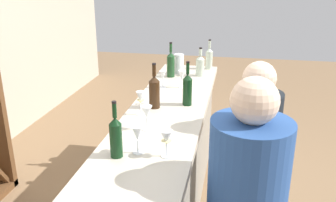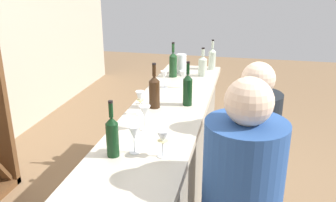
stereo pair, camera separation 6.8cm
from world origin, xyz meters
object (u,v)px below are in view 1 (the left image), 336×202
Objects in this scene: wine_bottle_far_right_clear_pale at (209,58)px; wine_glass_far_center at (163,76)px; water_pitcher at (179,64)px; wine_bottle_leftmost_dark_green at (116,136)px; wine_bottle_second_left_amber_brown at (154,91)px; wine_glass_near_center at (182,76)px; wine_glass_near_right at (137,134)px; wine_bottle_second_right_olive_green at (171,64)px; wine_bottle_center_dark_green at (187,89)px; wine_glass_far_left at (146,113)px; person_left_guest at (251,172)px; wine_glass_far_right at (141,99)px; wine_bottle_rightmost_clear_pale at (200,65)px; wine_glass_near_left at (166,139)px.

wine_bottle_far_right_clear_pale is 0.78m from wine_glass_far_center.
water_pitcher is (0.48, -0.06, -0.01)m from wine_glass_far_center.
wine_bottle_second_left_amber_brown reaches higher than wine_bottle_leftmost_dark_green.
wine_bottle_second_left_amber_brown is 1.12× the size of wine_bottle_far_right_clear_pale.
wine_glass_near_center is 1.22m from wine_glass_near_right.
wine_glass_far_center is at bearing 179.07° from wine_bottle_second_right_olive_green.
wine_glass_near_center is at bearing 14.71° from wine_bottle_center_dark_green.
wine_bottle_leftmost_dark_green is 1.73m from water_pitcher.
person_left_guest reaches higher than wine_glass_far_left.
wine_bottle_second_right_olive_green is at bearing -1.71° from wine_glass_far_right.
wine_bottle_far_right_clear_pale reaches higher than wine_glass_far_center.
wine_glass_far_right is (-0.26, 0.29, -0.01)m from wine_bottle_center_dark_green.
wine_glass_far_right is (-0.63, 0.02, 0.01)m from wine_glass_far_center.
wine_bottle_far_right_clear_pale is (0.27, -0.06, 0.01)m from wine_bottle_rightmost_clear_pale.
wine_glass_near_right is (0.06, -0.10, -0.01)m from wine_bottle_leftmost_dark_green.
wine_glass_far_right is (-1.34, 0.36, 0.00)m from wine_bottle_far_right_clear_pale.
wine_bottle_leftmost_dark_green is 0.23× the size of person_left_guest.
water_pitcher reaches higher than wine_glass_far_center.
water_pitcher is (0.85, 0.21, -0.03)m from wine_bottle_center_dark_green.
water_pitcher is at bearing 13.61° from wine_bottle_center_dark_green.
wine_bottle_leftmost_dark_green is 0.12m from wine_glass_near_right.
wine_bottle_second_right_olive_green reaches higher than wine_bottle_leftmost_dark_green.
person_left_guest is (-1.20, -0.70, -0.42)m from water_pitcher.
person_left_guest is at bearing -55.06° from wine_bottle_leftmost_dark_green.
wine_bottle_far_right_clear_pale reaches higher than wine_glass_near_left.
person_left_guest reaches higher than wine_bottle_rightmost_clear_pale.
wine_bottle_leftmost_dark_green is 0.96× the size of wine_bottle_center_dark_green.
wine_glass_far_right is (0.55, 0.13, 0.00)m from wine_glass_near_right.
wine_glass_far_right is 0.90m from person_left_guest.
wine_glass_near_right is at bearing -59.19° from wine_bottle_leftmost_dark_green.
wine_bottle_leftmost_dark_green is at bearing 163.25° from wine_bottle_center_dark_green.
wine_bottle_leftmost_dark_green is 1.98m from wine_bottle_far_right_clear_pale.
wine_glass_near_left is at bearing 179.92° from wine_bottle_rightmost_clear_pale.
wine_bottle_second_right_olive_green is 0.98m from wine_glass_far_right.
wine_glass_far_center is (1.25, 0.00, -0.02)m from wine_bottle_leftmost_dark_green.
water_pitcher is (1.72, -0.06, -0.03)m from wine_bottle_leftmost_dark_green.
wine_bottle_leftmost_dark_green is at bearing 36.48° from person_left_guest.
wine_bottle_rightmost_clear_pale is (1.68, -0.27, -0.02)m from wine_bottle_leftmost_dark_green.
wine_bottle_far_right_clear_pale is at bearing -3.56° from wine_bottle_center_dark_green.
wine_glass_near_left is 0.38m from wine_glass_far_left.
wine_glass_near_left is 0.16m from wine_glass_near_right.
person_left_guest reaches higher than wine_bottle_leftmost_dark_green.
wine_glass_far_right is (0.56, 0.29, 0.01)m from wine_glass_near_left.
wine_bottle_leftmost_dark_green is 2.17× the size of wine_glass_far_center.
wine_bottle_center_dark_green is 1.08m from wine_bottle_far_right_clear_pale.
wine_glass_near_left is at bearing -179.72° from wine_bottle_center_dark_green.
wine_glass_near_left is at bearing -78.87° from wine_bottle_leftmost_dark_green.
wine_glass_far_left is (-1.31, 0.19, 0.01)m from wine_bottle_rightmost_clear_pale.
wine_bottle_center_dark_green is 1.96× the size of wine_glass_far_right.
person_left_guest is (-0.72, -0.76, -0.43)m from wine_glass_far_center.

